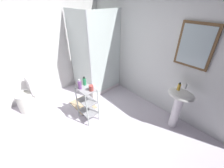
# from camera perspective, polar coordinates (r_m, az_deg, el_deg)

# --- Properties ---
(ground_plane) EXTENTS (4.20, 4.20, 0.02)m
(ground_plane) POSITION_cam_1_polar(r_m,az_deg,el_deg) (2.86, -11.79, -20.32)
(ground_plane) COLOR silver
(wall_back) EXTENTS (4.20, 0.14, 2.50)m
(wall_back) POSITION_cam_1_polar(r_m,az_deg,el_deg) (3.20, 15.65, 13.02)
(wall_back) COLOR white
(wall_back) RESTS_ON ground_plane
(wall_left) EXTENTS (0.10, 4.20, 2.50)m
(wall_left) POSITION_cam_1_polar(r_m,az_deg,el_deg) (3.70, -29.45, 12.54)
(wall_left) COLOR white
(wall_left) RESTS_ON ground_plane
(shower_stall) EXTENTS (0.92, 0.92, 2.00)m
(shower_stall) POSITION_cam_1_polar(r_m,az_deg,el_deg) (3.86, -6.67, 4.39)
(shower_stall) COLOR white
(shower_stall) RESTS_ON ground_plane
(pedestal_sink) EXTENTS (0.46, 0.37, 0.81)m
(pedestal_sink) POSITION_cam_1_polar(r_m,az_deg,el_deg) (2.87, 25.00, -6.52)
(pedestal_sink) COLOR white
(pedestal_sink) RESTS_ON ground_plane
(sink_faucet) EXTENTS (0.03, 0.03, 0.10)m
(sink_faucet) POSITION_cam_1_polar(r_m,az_deg,el_deg) (2.82, 27.32, -0.92)
(sink_faucet) COLOR silver
(sink_faucet) RESTS_ON pedestal_sink
(toilet) EXTENTS (0.37, 0.49, 0.76)m
(toilet) POSITION_cam_1_polar(r_m,az_deg,el_deg) (3.67, -30.41, -4.49)
(toilet) COLOR white
(toilet) RESTS_ON ground_plane
(storage_cart) EXTENTS (0.38, 0.28, 0.74)m
(storage_cart) POSITION_cam_1_polar(r_m,az_deg,el_deg) (2.89, -9.76, -6.86)
(storage_cart) COLOR silver
(storage_cart) RESTS_ON ground_plane
(hand_soap_bottle) EXTENTS (0.05, 0.05, 0.14)m
(hand_soap_bottle) POSITION_cam_1_polar(r_m,az_deg,el_deg) (2.73, 25.07, -1.03)
(hand_soap_bottle) COLOR gold
(hand_soap_bottle) RESTS_ON pedestal_sink
(conditioner_bottle_purple) EXTENTS (0.07, 0.07, 0.19)m
(conditioner_bottle_purple) POSITION_cam_1_polar(r_m,az_deg,el_deg) (2.69, -12.69, -0.25)
(conditioner_bottle_purple) COLOR #89529F
(conditioner_bottle_purple) RESTS_ON storage_cart
(body_wash_bottle_green) EXTENTS (0.06, 0.06, 0.17)m
(body_wash_bottle_green) POSITION_cam_1_polar(r_m,az_deg,el_deg) (2.80, -10.90, 1.04)
(body_wash_bottle_green) COLOR #299356
(body_wash_bottle_green) RESTS_ON storage_cart
(rinse_cup) EXTENTS (0.08, 0.08, 0.11)m
(rinse_cup) POSITION_cam_1_polar(r_m,az_deg,el_deg) (2.62, -8.27, -1.55)
(rinse_cup) COLOR #B24742
(rinse_cup) RESTS_ON storage_cart
(bath_mat) EXTENTS (0.60, 0.40, 0.02)m
(bath_mat) POSITION_cam_1_polar(r_m,az_deg,el_deg) (3.51, -11.41, -8.06)
(bath_mat) COLOR tan
(bath_mat) RESTS_ON ground_plane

